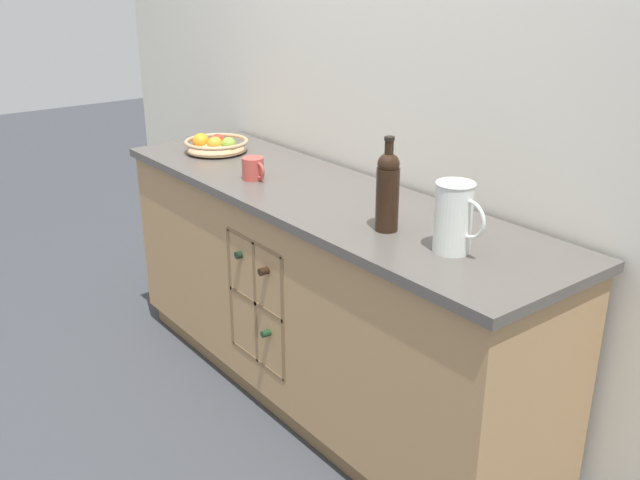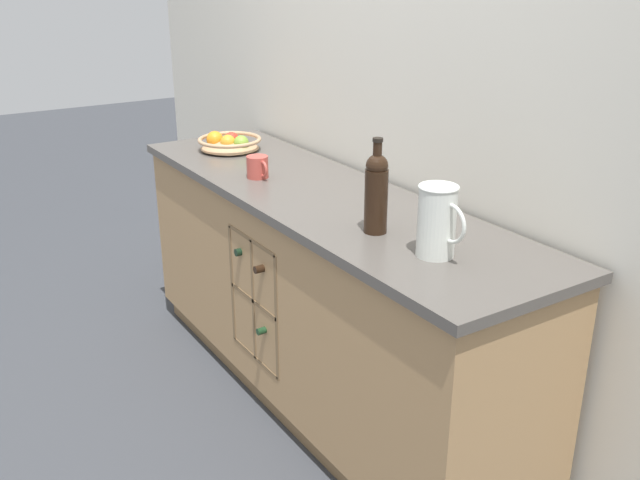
% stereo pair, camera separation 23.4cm
% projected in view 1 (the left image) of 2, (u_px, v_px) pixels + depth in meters
% --- Properties ---
extents(ground_plane, '(14.00, 14.00, 0.00)m').
position_uv_depth(ground_plane, '(320.00, 392.00, 3.05)').
color(ground_plane, '#383A3F').
extents(back_wall, '(4.52, 0.06, 2.55)m').
position_uv_depth(back_wall, '(390.00, 83.00, 2.78)').
color(back_wall, silver).
rests_on(back_wall, ground_plane).
extents(kitchen_island, '(2.16, 0.61, 0.90)m').
position_uv_depth(kitchen_island, '(320.00, 296.00, 2.88)').
color(kitchen_island, brown).
rests_on(kitchen_island, ground_plane).
extents(fruit_bowl, '(0.29, 0.29, 0.09)m').
position_uv_depth(fruit_bowl, '(216.00, 144.00, 3.27)').
color(fruit_bowl, tan).
rests_on(fruit_bowl, kitchen_island).
extents(white_pitcher, '(0.18, 0.12, 0.22)m').
position_uv_depth(white_pitcher, '(454.00, 216.00, 2.12)').
color(white_pitcher, silver).
rests_on(white_pitcher, kitchen_island).
extents(ceramic_mug, '(0.13, 0.09, 0.09)m').
position_uv_depth(ceramic_mug, '(253.00, 169.00, 2.86)').
color(ceramic_mug, '#B7473D').
rests_on(ceramic_mug, kitchen_island).
extents(standing_wine_bottle, '(0.08, 0.08, 0.31)m').
position_uv_depth(standing_wine_bottle, '(388.00, 189.00, 2.29)').
color(standing_wine_bottle, black).
rests_on(standing_wine_bottle, kitchen_island).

